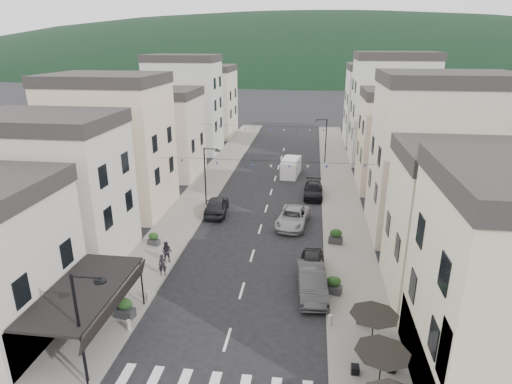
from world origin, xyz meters
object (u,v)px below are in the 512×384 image
(pedestrian_b, at_px, (167,252))
(parked_car_c, at_px, (293,217))
(parked_car_e, at_px, (216,205))
(parked_car_d, at_px, (313,190))
(pedestrian_a, at_px, (163,265))
(delivery_van, at_px, (291,167))
(parked_car_a, at_px, (312,265))
(parked_car_b, at_px, (312,282))

(pedestrian_b, bearing_deg, parked_car_c, 43.91)
(parked_car_e, bearing_deg, parked_car_d, -151.39)
(pedestrian_a, bearing_deg, parked_car_c, 28.73)
(delivery_van, xyz_separation_m, pedestrian_a, (-7.59, -25.43, -0.23))
(parked_car_c, distance_m, parked_car_e, 7.63)
(parked_car_a, xyz_separation_m, parked_car_d, (0.00, 16.39, -0.03))
(parked_car_b, bearing_deg, pedestrian_b, 160.63)
(parked_car_b, distance_m, parked_car_d, 18.88)
(parked_car_b, relative_size, parked_car_d, 1.04)
(parked_car_a, height_order, pedestrian_b, pedestrian_b)
(parked_car_b, distance_m, parked_car_e, 15.79)
(pedestrian_a, bearing_deg, parked_car_d, 39.08)
(parked_car_a, height_order, parked_car_d, parked_car_a)
(parked_car_e, relative_size, pedestrian_a, 3.19)
(parked_car_a, height_order, parked_car_e, parked_car_e)
(parked_car_b, distance_m, pedestrian_b, 11.04)
(parked_car_a, relative_size, pedestrian_a, 2.78)
(parked_car_d, xyz_separation_m, delivery_van, (-2.81, 7.43, 0.42))
(delivery_van, distance_m, pedestrian_b, 24.89)
(parked_car_d, distance_m, delivery_van, 7.95)
(parked_car_a, distance_m, delivery_van, 23.99)
(pedestrian_b, bearing_deg, delivery_van, 72.45)
(parked_car_a, distance_m, parked_car_d, 16.39)
(delivery_van, bearing_deg, pedestrian_a, -100.53)
(parked_car_a, xyz_separation_m, parked_car_b, (0.00, -2.48, 0.10))
(parked_car_c, xyz_separation_m, pedestrian_b, (-8.90, -8.29, 0.18))
(parked_car_b, bearing_deg, delivery_van, 90.87)
(parked_car_a, bearing_deg, parked_car_d, 90.74)
(parked_car_a, relative_size, parked_car_e, 0.87)
(pedestrian_a, height_order, pedestrian_b, pedestrian_b)
(parked_car_b, bearing_deg, parked_car_a, 84.77)
(parked_car_a, xyz_separation_m, pedestrian_a, (-10.40, -1.61, 0.16))
(parked_car_e, height_order, pedestrian_b, pedestrian_b)
(parked_car_d, height_order, pedestrian_b, pedestrian_b)
(parked_car_d, bearing_deg, pedestrian_b, -123.28)
(parked_car_e, bearing_deg, parked_car_c, 161.31)
(delivery_van, height_order, pedestrian_a, delivery_van)
(parked_car_c, relative_size, pedestrian_b, 3.32)
(parked_car_c, height_order, parked_car_e, parked_car_e)
(parked_car_b, height_order, pedestrian_b, pedestrian_b)
(parked_car_d, distance_m, pedestrian_b, 19.40)
(pedestrian_a, bearing_deg, parked_car_e, 63.36)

